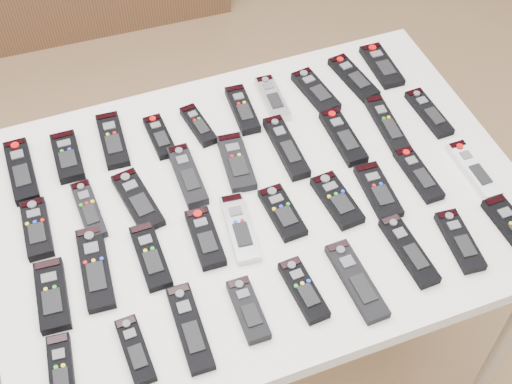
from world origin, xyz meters
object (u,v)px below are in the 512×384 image
object	(u,v)px
remote_16	(343,137)
remote_29	(61,373)
remote_7	(316,91)
remote_36	(460,241)
remote_17	(387,124)
remote_31	(190,328)
remote_6	(272,99)
remote_5	(242,110)
remote_26	(378,191)
remote_8	(353,78)
remote_10	(37,229)
remote_1	(67,157)
remote_12	(138,200)
remote_0	(21,171)
remote_27	(418,174)
remote_25	(337,200)
remote_30	(135,350)
remote_4	(198,125)
remote_15	(286,147)
remote_3	(160,137)
remote_9	(382,66)
table	(256,212)
remote_34	(356,281)
remote_35	(409,250)
remote_28	(474,170)
remote_24	(282,212)
remote_11	(89,210)
remote_22	(205,238)
remote_18	(429,113)
remote_32	(248,310)
remote_33	(304,290)
remote_2	(113,140)
remote_19	(52,295)
remote_23	(240,228)
remote_20	(95,268)
remote_21	(151,256)

from	to	relation	value
remote_16	remote_29	world-z (taller)	remote_16
remote_7	remote_36	bearing A→B (deg)	-87.11
remote_16	remote_36	bearing A→B (deg)	-73.80
remote_17	remote_31	distance (m)	0.74
remote_6	remote_17	distance (m)	0.31
remote_5	remote_26	bearing A→B (deg)	-57.37
remote_8	remote_29	xyz separation A→B (m)	(-0.90, -0.57, 0.00)
remote_7	remote_26	distance (m)	0.36
remote_6	remote_10	xyz separation A→B (m)	(-0.65, -0.21, 0.00)
remote_1	remote_12	xyz separation A→B (m)	(0.13, -0.19, -0.00)
remote_0	remote_27	xyz separation A→B (m)	(0.89, -0.35, -0.00)
remote_7	remote_12	distance (m)	0.57
remote_25	remote_17	bearing A→B (deg)	34.53
remote_30	remote_31	world-z (taller)	remote_30
remote_4	remote_15	distance (m)	0.23
remote_3	remote_9	distance (m)	0.65
table	remote_30	size ratio (longest dim) A/B	8.42
remote_31	remote_34	size ratio (longest dim) A/B	0.99
remote_17	remote_35	size ratio (longest dim) A/B	1.04
remote_28	remote_30	size ratio (longest dim) A/B	1.24
remote_15	remote_24	bearing A→B (deg)	-114.00
remote_11	remote_0	bearing A→B (deg)	123.45
remote_1	remote_35	world-z (taller)	same
remote_11	remote_22	distance (m)	0.28
remote_7	remote_9	distance (m)	0.22
remote_35	remote_36	bearing A→B (deg)	-10.07
remote_15	remote_18	world-z (taller)	remote_15
remote_32	remote_3	bearing A→B (deg)	94.63
remote_16	remote_32	world-z (taller)	same
remote_33	remote_0	bearing A→B (deg)	129.30
remote_4	remote_12	world-z (taller)	remote_4
remote_1	remote_7	world-z (taller)	same
remote_1	remote_16	world-z (taller)	same
remote_3	remote_2	bearing A→B (deg)	163.53
remote_19	remote_34	world-z (taller)	remote_19
remote_6	remote_31	bearing A→B (deg)	-122.13
remote_19	remote_24	distance (m)	0.54
remote_23	remote_31	size ratio (longest dim) A/B	0.93
remote_18	remote_20	world-z (taller)	remote_20
remote_16	remote_28	xyz separation A→B (m)	(0.25, -0.21, -0.00)
remote_1	remote_33	distance (m)	0.68
remote_20	remote_33	size ratio (longest dim) A/B	1.37
remote_5	remote_21	bearing A→B (deg)	-130.28
remote_8	remote_31	xyz separation A→B (m)	(-0.64, -0.57, 0.00)
remote_5	remote_16	world-z (taller)	same
remote_16	remote_33	world-z (taller)	same
remote_6	remote_21	bearing A→B (deg)	-136.18
remote_35	table	bearing A→B (deg)	131.86
remote_12	remote_24	distance (m)	0.34
remote_27	remote_28	bearing A→B (deg)	-15.58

